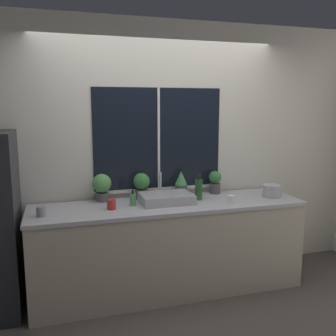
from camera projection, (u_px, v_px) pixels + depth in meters
The scene contains 16 objects.
ground_plane at pixel (179, 305), 3.47m from camera, with size 14.00×14.00×0.00m, color #4C4742.
wall_back at pixel (158, 152), 3.96m from camera, with size 8.00×0.09×2.70m.
wall_right at pixel (303, 140), 5.33m from camera, with size 0.06×7.00×2.70m.
counter at pixel (169, 247), 3.72m from camera, with size 2.66×0.70×0.89m.
sink at pixel (166, 198), 3.67m from camera, with size 0.50×0.41×0.27m.
potted_plant_far_left at pixel (102, 185), 3.70m from camera, with size 0.19×0.19×0.28m.
potted_plant_center_left at pixel (142, 184), 3.82m from camera, with size 0.17×0.17×0.26m.
potted_plant_center_right at pixel (181, 183), 3.94m from camera, with size 0.13×0.13×0.26m.
potted_plant_far_right at pixel (215, 182), 4.05m from camera, with size 0.13×0.13×0.24m.
soap_bottle at pixel (133, 199), 3.55m from camera, with size 0.05×0.05×0.15m.
bottle_tall at pixel (199, 189), 3.78m from camera, with size 0.07×0.07×0.27m.
mug_red at pixel (111, 204), 3.43m from camera, with size 0.08×0.08×0.09m.
mug_white at pixel (231, 199), 3.65m from camera, with size 0.07×0.07×0.08m.
mug_blue at pixel (268, 188), 4.15m from camera, with size 0.07×0.07×0.09m.
mug_grey at pixel (41, 211), 3.21m from camera, with size 0.08×0.08×0.09m.
kettle at pixel (272, 190), 3.90m from camera, with size 0.19×0.19×0.14m.
Camera 1 is at (-1.02, -3.05, 1.83)m, focal length 40.00 mm.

